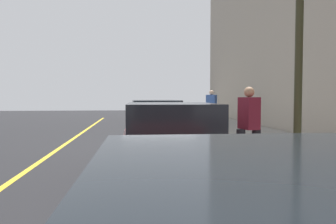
# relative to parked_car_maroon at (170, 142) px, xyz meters

# --- Properties ---
(ground_plane) EXTENTS (56.00, 56.00, 0.00)m
(ground_plane) POSITION_rel_parked_car_maroon_xyz_m (5.08, -0.15, -0.76)
(ground_plane) COLOR black
(sidewalk) EXTENTS (28.00, 4.60, 0.15)m
(sidewalk) POSITION_rel_parked_car_maroon_xyz_m (5.08, -3.45, -0.68)
(sidewalk) COLOR gray
(sidewalk) RESTS_ON ground
(lane_stripe_centre) EXTENTS (28.00, 0.14, 0.01)m
(lane_stripe_centre) POSITION_rel_parked_car_maroon_xyz_m (5.08, 3.05, -0.75)
(lane_stripe_centre) COLOR gold
(lane_stripe_centre) RESTS_ON ground
(parked_car_maroon) EXTENTS (4.34, 1.94, 1.51)m
(parked_car_maroon) POSITION_rel_parked_car_maroon_xyz_m (0.00, 0.00, 0.00)
(parked_car_maroon) COLOR black
(parked_car_maroon) RESTS_ON ground
(parked_car_white) EXTENTS (4.79, 1.97, 1.51)m
(parked_car_white) POSITION_rel_parked_car_maroon_xyz_m (5.53, -0.06, 0.00)
(parked_car_white) COLOR black
(parked_car_white) RESTS_ON ground
(pedestrian_burgundy_coat) EXTENTS (0.50, 0.55, 1.69)m
(pedestrian_burgundy_coat) POSITION_rel_parked_car_maroon_xyz_m (0.43, -1.73, 0.30)
(pedestrian_burgundy_coat) COLOR black
(pedestrian_burgundy_coat) RESTS_ON sidewalk
(pedestrian_blue_coat) EXTENTS (0.55, 0.58, 1.82)m
(pedestrian_blue_coat) POSITION_rel_parked_car_maroon_xyz_m (10.24, -3.30, 0.36)
(pedestrian_blue_coat) COLOR black
(pedestrian_blue_coat) RESTS_ON sidewalk
(traffic_light_pole) EXTENTS (0.35, 0.26, 4.04)m
(traffic_light_pole) POSITION_rel_parked_car_maroon_xyz_m (-1.34, -1.88, 2.14)
(traffic_light_pole) COLOR #2D2D19
(traffic_light_pole) RESTS_ON sidewalk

